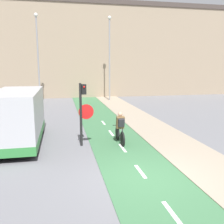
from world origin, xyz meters
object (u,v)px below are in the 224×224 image
(street_lamp_far, at_px, (38,51))
(cyclist_near, at_px, (120,128))
(street_lamp_sidewalk, at_px, (110,51))
(traffic_light_pole, at_px, (83,107))
(van, at_px, (18,118))

(street_lamp_far, relative_size, cyclist_near, 4.87)
(street_lamp_sidewalk, relative_size, cyclist_near, 5.01)
(traffic_light_pole, height_order, cyclist_near, traffic_light_pole)
(street_lamp_far, xyz_separation_m, street_lamp_sidewalk, (6.84, 1.19, 0.12))
(street_lamp_sidewalk, xyz_separation_m, cyclist_near, (-2.30, -14.33, -4.27))
(street_lamp_far, bearing_deg, cyclist_near, -70.97)
(street_lamp_far, distance_m, van, 12.81)
(traffic_light_pole, bearing_deg, street_lamp_sidewalk, 74.40)
(cyclist_near, bearing_deg, traffic_light_pole, 179.61)
(cyclist_near, relative_size, van, 0.33)
(van, bearing_deg, street_lamp_sidewalk, 62.99)
(traffic_light_pole, relative_size, street_lamp_sidewalk, 0.34)
(street_lamp_far, relative_size, van, 1.61)
(traffic_light_pole, relative_size, street_lamp_far, 0.35)
(cyclist_near, bearing_deg, van, 169.23)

